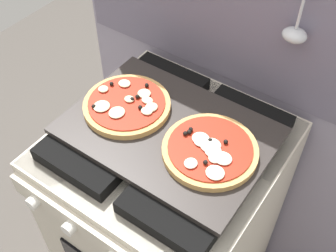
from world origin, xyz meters
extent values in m
cube|color=gray|center=(0.00, 0.34, 0.78)|extent=(1.10, 0.03, 1.55)
ellipsoid|color=silver|center=(0.19, 0.29, 1.12)|extent=(0.06, 0.06, 0.04)
cube|color=beige|center=(0.00, 0.00, 0.43)|extent=(0.60, 0.60, 0.86)
cube|color=black|center=(0.00, 0.00, 0.85)|extent=(0.59, 0.59, 0.01)
cube|color=black|center=(-0.14, 0.00, 0.88)|extent=(0.24, 0.51, 0.04)
cube|color=black|center=(0.14, 0.00, 0.88)|extent=(0.24, 0.51, 0.04)
cube|color=beige|center=(0.00, -0.31, 0.80)|extent=(0.58, 0.02, 0.07)
cylinder|color=silver|center=(-0.20, -0.33, 0.80)|extent=(0.04, 0.02, 0.04)
cylinder|color=silver|center=(-0.07, -0.33, 0.80)|extent=(0.04, 0.02, 0.04)
cube|color=#2D2826|center=(0.00, 0.00, 0.91)|extent=(0.54, 0.38, 0.02)
cylinder|color=tan|center=(-0.14, 0.00, 0.93)|extent=(0.24, 0.24, 0.02)
cylinder|color=#AD2614|center=(-0.14, 0.00, 0.94)|extent=(0.21, 0.21, 0.00)
ellipsoid|color=beige|center=(-0.22, 0.00, 0.94)|extent=(0.03, 0.03, 0.01)
ellipsoid|color=beige|center=(-0.12, 0.05, 0.94)|extent=(0.04, 0.04, 0.01)
ellipsoid|color=beige|center=(-0.07, 0.00, 0.94)|extent=(0.03, 0.03, 0.01)
ellipsoid|color=beige|center=(-0.13, -0.05, 0.94)|extent=(0.04, 0.05, 0.01)
ellipsoid|color=beige|center=(-0.14, 0.01, 0.94)|extent=(0.03, 0.03, 0.01)
ellipsoid|color=beige|center=(-0.09, 0.03, 0.94)|extent=(0.03, 0.03, 0.01)
ellipsoid|color=beige|center=(-0.18, -0.06, 0.94)|extent=(0.05, 0.05, 0.01)
ellipsoid|color=beige|center=(-0.07, 0.02, 0.94)|extent=(0.03, 0.04, 0.01)
ellipsoid|color=beige|center=(-0.19, 0.05, 0.94)|extent=(0.04, 0.03, 0.01)
sphere|color=black|center=(-0.09, 0.00, 0.94)|extent=(0.01, 0.01, 0.01)
sphere|color=black|center=(-0.13, 0.08, 0.94)|extent=(0.01, 0.01, 0.01)
sphere|color=black|center=(-0.22, 0.03, 0.94)|extent=(0.01, 0.01, 0.01)
sphere|color=black|center=(-0.13, 0.01, 0.94)|extent=(0.01, 0.01, 0.01)
sphere|color=black|center=(-0.20, -0.07, 0.94)|extent=(0.01, 0.01, 0.01)
sphere|color=black|center=(-0.12, 0.03, 0.94)|extent=(0.01, 0.01, 0.01)
cylinder|color=tan|center=(0.13, -0.01, 0.93)|extent=(0.24, 0.24, 0.02)
cylinder|color=#AD2614|center=(0.13, -0.01, 0.94)|extent=(0.21, 0.21, 0.00)
ellipsoid|color=#F4EACC|center=(0.12, -0.08, 0.94)|extent=(0.03, 0.03, 0.01)
ellipsoid|color=#F4EACC|center=(0.13, -0.01, 0.94)|extent=(0.04, 0.04, 0.01)
ellipsoid|color=#F4EACC|center=(0.16, -0.03, 0.94)|extent=(0.03, 0.03, 0.01)
ellipsoid|color=#F4EACC|center=(0.18, -0.02, 0.94)|extent=(0.05, 0.04, 0.01)
ellipsoid|color=#F4EACC|center=(0.13, 0.00, 0.94)|extent=(0.05, 0.04, 0.01)
ellipsoid|color=#F4EACC|center=(0.18, -0.07, 0.94)|extent=(0.05, 0.04, 0.01)
ellipsoid|color=#F4EACC|center=(0.11, -0.01, 0.94)|extent=(0.04, 0.04, 0.01)
ellipsoid|color=#F4EACC|center=(0.15, -0.02, 0.94)|extent=(0.04, 0.04, 0.01)
ellipsoid|color=#F4EACC|center=(0.10, 0.00, 0.94)|extent=(0.05, 0.04, 0.01)
sphere|color=black|center=(0.06, 0.01, 0.94)|extent=(0.01, 0.01, 0.01)
sphere|color=black|center=(0.06, -0.01, 0.94)|extent=(0.01, 0.01, 0.01)
sphere|color=black|center=(0.16, 0.03, 0.94)|extent=(0.01, 0.01, 0.01)
sphere|color=black|center=(0.07, 0.00, 0.94)|extent=(0.01, 0.01, 0.01)
sphere|color=black|center=(0.12, 0.01, 0.94)|extent=(0.01, 0.01, 0.01)
sphere|color=black|center=(0.15, -0.06, 0.94)|extent=(0.01, 0.01, 0.01)
camera|label=1|loc=(0.43, -0.62, 1.74)|focal=44.74mm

